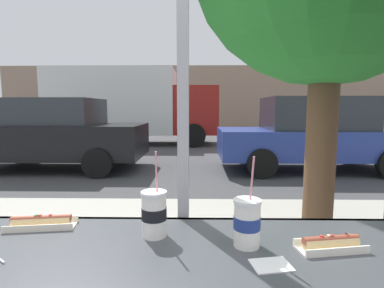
{
  "coord_description": "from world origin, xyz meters",
  "views": [
    {
      "loc": [
        0.06,
        -1.25,
        1.47
      ],
      "look_at": [
        -0.0,
        2.51,
        1.02
      ],
      "focal_mm": 27.71,
      "sensor_mm": 36.0,
      "label": 1
    }
  ],
  "objects_px": {
    "soda_cup_right": "(154,213)",
    "box_truck": "(131,104)",
    "soda_cup_left": "(247,222)",
    "hotdog_tray_far": "(331,243)",
    "parked_car_black": "(55,134)",
    "hotdog_tray_near": "(42,222)",
    "parked_car_blue": "(312,134)"
  },
  "relations": [
    {
      "from": "soda_cup_right",
      "to": "box_truck",
      "type": "distance_m",
      "value": 11.49
    },
    {
      "from": "soda_cup_left",
      "to": "hotdog_tray_far",
      "type": "xyz_separation_m",
      "value": [
        0.29,
        -0.02,
        -0.07
      ]
    },
    {
      "from": "hotdog_tray_far",
      "to": "parked_car_black",
      "type": "distance_m",
      "value": 7.21
    },
    {
      "from": "soda_cup_left",
      "to": "box_truck",
      "type": "height_order",
      "value": "box_truck"
    },
    {
      "from": "soda_cup_right",
      "to": "hotdog_tray_near",
      "type": "distance_m",
      "value": 0.49
    },
    {
      "from": "hotdog_tray_far",
      "to": "box_truck",
      "type": "xyz_separation_m",
      "value": [
        -3.22,
        11.28,
        0.64
      ]
    },
    {
      "from": "hotdog_tray_near",
      "to": "hotdog_tray_far",
      "type": "xyz_separation_m",
      "value": [
        1.11,
        -0.18,
        0.0
      ]
    },
    {
      "from": "soda_cup_right",
      "to": "hotdog_tray_near",
      "type": "xyz_separation_m",
      "value": [
        -0.48,
        0.07,
        -0.07
      ]
    },
    {
      "from": "soda_cup_right",
      "to": "parked_car_black",
      "type": "distance_m",
      "value": 6.8
    },
    {
      "from": "soda_cup_right",
      "to": "box_truck",
      "type": "relative_size",
      "value": 0.05
    },
    {
      "from": "soda_cup_left",
      "to": "box_truck",
      "type": "bearing_deg",
      "value": 104.62
    },
    {
      "from": "soda_cup_right",
      "to": "parked_car_black",
      "type": "bearing_deg",
      "value": 118.66
    },
    {
      "from": "hotdog_tray_far",
      "to": "parked_car_black",
      "type": "height_order",
      "value": "parked_car_black"
    },
    {
      "from": "soda_cup_left",
      "to": "parked_car_blue",
      "type": "distance_m",
      "value": 6.57
    },
    {
      "from": "parked_car_black",
      "to": "box_truck",
      "type": "distance_m",
      "value": 5.31
    },
    {
      "from": "parked_car_black",
      "to": "parked_car_blue",
      "type": "bearing_deg",
      "value": 0.0
    },
    {
      "from": "parked_car_blue",
      "to": "parked_car_black",
      "type": "bearing_deg",
      "value": 180.0
    },
    {
      "from": "soda_cup_left",
      "to": "parked_car_blue",
      "type": "height_order",
      "value": "parked_car_blue"
    },
    {
      "from": "parked_car_black",
      "to": "hotdog_tray_far",
      "type": "bearing_deg",
      "value": -57.33
    },
    {
      "from": "box_truck",
      "to": "parked_car_blue",
      "type": "bearing_deg",
      "value": -43.49
    },
    {
      "from": "soda_cup_left",
      "to": "hotdog_tray_near",
      "type": "bearing_deg",
      "value": 169.53
    },
    {
      "from": "soda_cup_left",
      "to": "parked_car_blue",
      "type": "xyz_separation_m",
      "value": [
        2.56,
        6.04,
        -0.2
      ]
    },
    {
      "from": "soda_cup_left",
      "to": "parked_car_blue",
      "type": "bearing_deg",
      "value": 67.05
    },
    {
      "from": "soda_cup_right",
      "to": "hotdog_tray_far",
      "type": "height_order",
      "value": "soda_cup_right"
    },
    {
      "from": "hotdog_tray_near",
      "to": "soda_cup_left",
      "type": "bearing_deg",
      "value": -10.47
    },
    {
      "from": "parked_car_black",
      "to": "parked_car_blue",
      "type": "height_order",
      "value": "parked_car_blue"
    },
    {
      "from": "parked_car_blue",
      "to": "box_truck",
      "type": "xyz_separation_m",
      "value": [
        -5.49,
        5.21,
        0.77
      ]
    },
    {
      "from": "hotdog_tray_near",
      "to": "parked_car_black",
      "type": "bearing_deg",
      "value": 115.28
    },
    {
      "from": "parked_car_blue",
      "to": "soda_cup_right",
      "type": "bearing_deg",
      "value": -115.93
    },
    {
      "from": "parked_car_black",
      "to": "parked_car_blue",
      "type": "distance_m",
      "value": 6.16
    },
    {
      "from": "soda_cup_left",
      "to": "soda_cup_right",
      "type": "xyz_separation_m",
      "value": [
        -0.34,
        0.08,
        0.0
      ]
    },
    {
      "from": "parked_car_black",
      "to": "parked_car_blue",
      "type": "relative_size",
      "value": 0.95
    }
  ]
}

